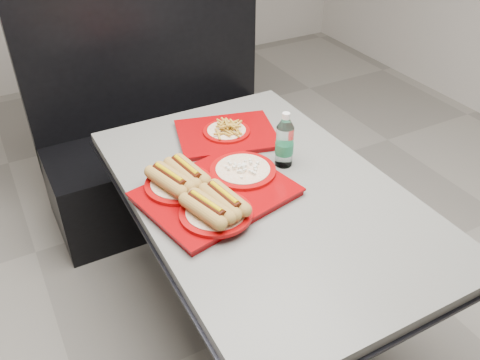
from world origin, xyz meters
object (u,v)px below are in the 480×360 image
tray_near (211,190)px  tray_far (227,132)px  diner_table (264,224)px  water_bottle (285,143)px  booth_bench (163,137)px

tray_near → tray_far: (0.24, 0.35, -0.02)m
diner_table → water_bottle: water_bottle is taller
tray_far → booth_bench: bearing=93.9°
diner_table → booth_bench: (0.00, 1.09, -0.18)m
diner_table → booth_bench: 1.11m
tray_far → water_bottle: bearing=-70.9°
tray_far → water_bottle: water_bottle is taller
booth_bench → water_bottle: 1.09m
diner_table → tray_near: 0.29m
water_bottle → diner_table: bearing=-143.1°
tray_near → diner_table: bearing=-12.6°
booth_bench → tray_far: 0.79m
water_bottle → tray_near: bearing=-169.1°
diner_table → booth_bench: size_ratio=1.05×
diner_table → tray_far: tray_far is taller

